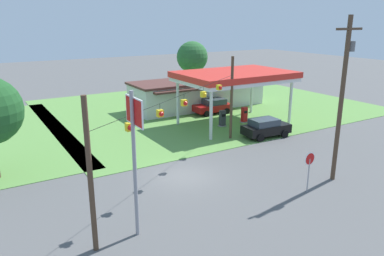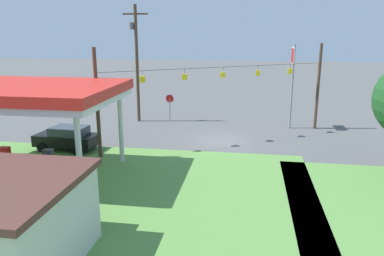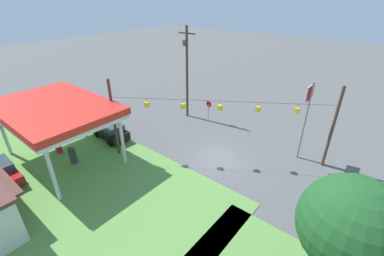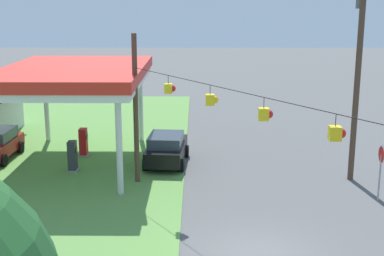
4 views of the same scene
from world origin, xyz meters
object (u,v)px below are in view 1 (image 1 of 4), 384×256
car_at_pumps_rear (213,106)px  gas_station_store (198,93)px  car_at_pumps_front (266,127)px  fuel_pump_near (222,119)px  fuel_pump_far (244,115)px  stop_sign_overhead (134,137)px  gas_station_canopy (235,77)px  tree_behind_station (192,57)px  stop_sign_roadside (309,163)px  utility_pole_main (343,92)px

car_at_pumps_rear → gas_station_store: bearing=-92.9°
car_at_pumps_front → car_at_pumps_rear: bearing=89.1°
fuel_pump_near → car_at_pumps_rear: 5.16m
fuel_pump_far → car_at_pumps_rear: size_ratio=0.38×
fuel_pump_far → car_at_pumps_rear: car_at_pumps_rear is taller
stop_sign_overhead → gas_station_canopy: bearing=40.0°
gas_station_canopy → stop_sign_overhead: bearing=-140.0°
fuel_pump_far → car_at_pumps_front: bearing=-106.7°
car_at_pumps_rear → stop_sign_overhead: (-16.59, -18.01, 4.08)m
gas_station_canopy → tree_behind_station: (4.28, 14.88, 0.40)m
gas_station_canopy → car_at_pumps_front: bearing=-90.9°
gas_station_store → fuel_pump_far: (0.31, -8.27, -0.90)m
stop_sign_overhead → tree_behind_station: 34.62m
gas_station_canopy → fuel_pump_near: 4.18m
gas_station_canopy → tree_behind_station: 15.49m
car_at_pumps_front → tree_behind_station: (4.35, 19.59, 4.25)m
tree_behind_station → stop_sign_roadside: bearing=-108.2°
fuel_pump_far → stop_sign_overhead: size_ratio=0.23×
stop_sign_overhead → utility_pole_main: 13.45m
utility_pole_main → gas_station_canopy: bearing=80.1°
stop_sign_overhead → fuel_pump_far: bearing=37.7°
utility_pole_main → fuel_pump_far: bearing=74.8°
gas_station_store → fuel_pump_near: size_ratio=9.94×
gas_station_canopy → car_at_pumps_rear: bearing=80.9°
gas_station_store → tree_behind_station: (3.24, 6.61, 3.46)m
gas_station_canopy → fuel_pump_far: size_ratio=6.71×
fuel_pump_far → tree_behind_station: size_ratio=0.22×
gas_station_canopy → gas_station_store: 8.88m
car_at_pumps_front → utility_pole_main: size_ratio=0.43×
gas_station_store → stop_sign_roadside: 23.40m
stop_sign_overhead → car_at_pumps_front: bearing=28.5°
stop_sign_overhead → stop_sign_roadside: bearing=-5.2°
utility_pole_main → car_at_pumps_front: bearing=75.6°
gas_station_store → stop_sign_roadside: bearing=-105.7°
gas_station_store → car_at_pumps_front: bearing=-94.9°
gas_station_store → stop_sign_roadside: size_ratio=6.33×
gas_station_store → utility_pole_main: utility_pole_main is taller
fuel_pump_far → tree_behind_station: (2.93, 14.88, 4.36)m
fuel_pump_far → car_at_pumps_rear: (-0.59, 4.72, 0.10)m
fuel_pump_near → car_at_pumps_rear: car_at_pumps_rear is taller
fuel_pump_far → stop_sign_overhead: bearing=-142.3°
gas_station_canopy → car_at_pumps_front: gas_station_canopy is taller
gas_station_store → car_at_pumps_rear: size_ratio=3.78×
gas_station_canopy → stop_sign_overhead: stop_sign_overhead is taller
gas_station_canopy → car_at_pumps_front: 6.08m
fuel_pump_far → gas_station_store: bearing=92.2°
gas_station_store → fuel_pump_near: bearing=-106.0°
gas_station_canopy → gas_station_store: bearing=82.9°
gas_station_store → car_at_pumps_front: 13.06m
fuel_pump_far → tree_behind_station: bearing=78.8°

